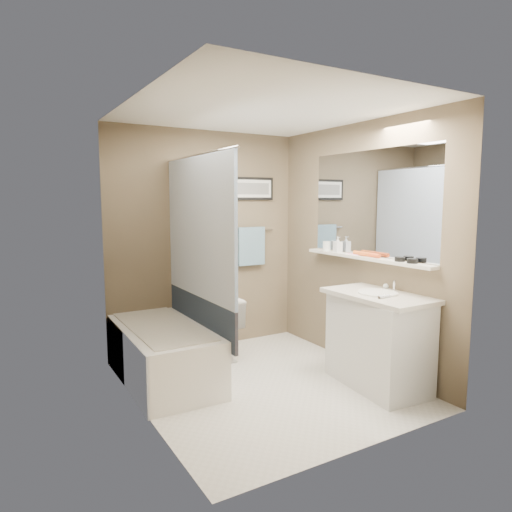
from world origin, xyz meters
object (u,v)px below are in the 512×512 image
toilet (216,327)px  candle_bowl_far (400,259)px  candle_bowl_near (412,261)px  hair_brush_back (362,254)px  glass_jar (327,246)px  vanity (378,342)px  soap_bottle (338,244)px  hair_brush_front (371,255)px  bathtub (162,352)px

toilet → candle_bowl_far: bearing=125.2°
candle_bowl_far → candle_bowl_near: bearing=-90.0°
candle_bowl_far → hair_brush_back: bearing=90.0°
hair_brush_back → glass_jar: (0.00, 0.54, 0.03)m
vanity → soap_bottle: soap_bottle is taller
toilet → candle_bowl_far: (1.10, -1.45, 0.80)m
candle_bowl_far → glass_jar: size_ratio=0.90×
candle_bowl_far → glass_jar: 1.01m
hair_brush_front → glass_jar: (0.00, 0.66, 0.03)m
candle_bowl_near → candle_bowl_far: (0.00, 0.14, 0.00)m
vanity → candle_bowl_far: size_ratio=10.00×
candle_bowl_near → hair_brush_front: 0.49m
candle_bowl_near → vanity: bearing=135.2°
bathtub → candle_bowl_near: size_ratio=16.67×
toilet → candle_bowl_far: candle_bowl_far is taller
toilet → hair_brush_back: bearing=136.3°
hair_brush_back → hair_brush_front: bearing=-90.0°
vanity → candle_bowl_far: 0.76m
hair_brush_front → toilet: bearing=134.9°
hair_brush_front → candle_bowl_far: bearing=-90.0°
hair_brush_front → bathtub: bearing=155.1°
hair_brush_front → soap_bottle: soap_bottle is taller
vanity → candle_bowl_near: (0.19, -0.18, 0.73)m
bathtub → toilet: 0.74m
vanity → glass_jar: 1.24m
toilet → glass_jar: glass_jar is taller
vanity → glass_jar: glass_jar is taller
toilet → soap_bottle: bearing=148.4°
glass_jar → soap_bottle: (0.00, -0.18, 0.03)m
hair_brush_back → vanity: bearing=-113.6°
candle_bowl_near → soap_bottle: bearing=90.0°
vanity → hair_brush_back: bearing=71.9°
toilet → hair_brush_front: bearing=133.0°
candle_bowl_far → soap_bottle: size_ratio=0.56×
soap_bottle → hair_brush_back: bearing=-90.0°
candle_bowl_near → candle_bowl_far: bearing=90.0°
toilet → hair_brush_front: hair_brush_front is taller
bathtub → hair_brush_front: 2.16m
toilet → vanity: vanity is taller
toilet → soap_bottle: 1.53m
candle_bowl_near → soap_bottle: 0.96m
bathtub → soap_bottle: bearing=-9.8°
toilet → soap_bottle: (1.10, -0.63, 0.86)m
bathtub → hair_brush_back: hair_brush_back is taller
bathtub → hair_brush_back: (1.79, -0.71, 0.89)m
bathtub → toilet: (0.69, 0.28, 0.08)m
toilet → candle_bowl_near: 2.09m
candle_bowl_far → glass_jar: glass_jar is taller
candle_bowl_near → candle_bowl_far: same height
vanity → glass_jar: bearing=84.6°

